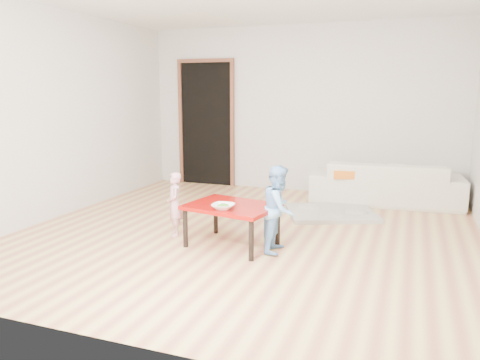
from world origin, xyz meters
The scene contains 13 objects.
floor centered at (0.00, 0.00, 0.00)m, with size 5.00×5.00×0.01m, color #B6704E.
back_wall centered at (0.00, 2.50, 1.30)m, with size 5.00×0.02×2.60m, color beige.
left_wall centered at (-2.50, 0.00, 1.30)m, with size 0.02×5.00×2.60m, color beige.
doorway centered at (-1.60, 2.48, 1.02)m, with size 1.02×0.08×2.11m, color brown, non-canonical shape.
sofa centered at (1.38, 2.05, 0.30)m, with size 2.07×0.81×0.61m, color beige.
cushion centered at (0.88, 1.77, 0.45)m, with size 0.42×0.37×0.11m, color orange.
red_table centered at (0.01, -0.46, 0.22)m, with size 0.88×0.66×0.44m, color #940C08, non-canonical shape.
bowl centered at (0.00, -0.67, 0.47)m, with size 0.22×0.22×0.05m, color white.
broccoli centered at (0.00, -0.67, 0.47)m, with size 0.12×0.12×0.06m, color #2D5919, non-canonical shape.
child_pink centered at (-0.72, -0.34, 0.35)m, with size 0.26×0.17×0.71m, color #DA637B.
child_blue centered at (0.51, -0.45, 0.44)m, with size 0.42×0.33×0.87m, color #66AFED.
basin centered at (-0.26, 0.68, 0.06)m, with size 0.39×0.39×0.12m, color #306CB8.
blanket centered at (0.77, 1.14, 0.03)m, with size 1.09×0.91×0.05m, color #B9B3A3, non-canonical shape.
Camera 1 is at (1.71, -4.80, 1.59)m, focal length 35.00 mm.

